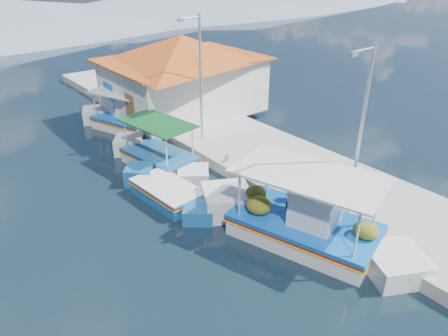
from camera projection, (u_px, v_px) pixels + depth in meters
ground at (302, 317)px, 11.43m from camera, size 160.00×160.00×0.00m
quay at (291, 169)px, 18.77m from camera, size 5.00×44.00×0.50m
bollards at (270, 182)px, 16.90m from camera, size 0.20×17.20×0.30m
main_caique at (303, 225)px, 14.35m from camera, size 4.18×8.30×2.86m
caique_green_canopy at (159, 158)px, 19.50m from camera, size 2.56×6.41×2.42m
caique_blue_hull at (167, 193)px, 16.85m from camera, size 1.91×5.50×0.98m
caique_far at (127, 121)px, 23.59m from camera, size 3.54×6.45×2.41m
harbor_building at (183, 73)px, 24.06m from camera, size 10.49×10.49×4.40m
lamp_post_near at (360, 127)px, 13.58m from camera, size 1.21×0.14×6.00m
lamp_post_far at (199, 72)px, 19.85m from camera, size 1.21×0.14×6.00m
mountain_ridge at (7, 15)px, 53.16m from camera, size 171.40×96.00×5.50m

